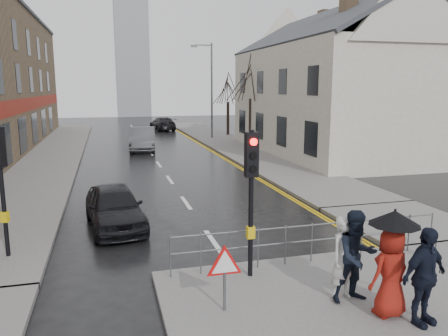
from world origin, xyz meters
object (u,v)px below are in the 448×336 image
pedestrian_a (343,258)px  car_parked (114,207)px  pedestrian_b (356,256)px  pedestrian_d (424,276)px  pedestrian_with_umbrella (392,259)px  car_mid (143,139)px

pedestrian_a → car_parked: (-4.44, 6.44, -0.32)m
pedestrian_b → pedestrian_d: size_ratio=1.03×
pedestrian_a → pedestrian_with_umbrella: bearing=-78.3°
pedestrian_with_umbrella → car_parked: (-4.94, 7.29, -0.58)m
pedestrian_d → car_parked: 9.39m
pedestrian_a → pedestrian_d: size_ratio=0.94×
car_parked → pedestrian_b: bearing=-61.6°
pedestrian_with_umbrella → car_mid: pedestrian_with_umbrella is taller
pedestrian_d → car_parked: pedestrian_d is taller
pedestrian_a → pedestrian_d: bearing=-73.9°
pedestrian_a → car_mid: bearing=76.0°
pedestrian_a → pedestrian_with_umbrella: size_ratio=0.83×
pedestrian_with_umbrella → car_parked: 8.83m
pedestrian_with_umbrella → pedestrian_d: bearing=-47.5°
car_parked → car_mid: size_ratio=0.82×
pedestrian_with_umbrella → car_parked: pedestrian_with_umbrella is taller
pedestrian_b → car_parked: 8.07m
pedestrian_d → pedestrian_b: bearing=108.8°
pedestrian_with_umbrella → car_parked: size_ratio=0.51×
pedestrian_a → pedestrian_b: (0.19, -0.17, 0.09)m
pedestrian_with_umbrella → pedestrian_d: (0.39, -0.43, -0.20)m
pedestrian_d → car_mid: size_ratio=0.37×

